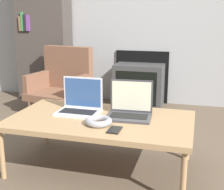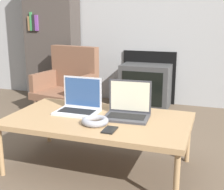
{
  "view_description": "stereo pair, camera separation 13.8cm",
  "coord_description": "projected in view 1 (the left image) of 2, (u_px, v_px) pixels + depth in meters",
  "views": [
    {
      "loc": [
        0.65,
        -1.76,
        1.1
      ],
      "look_at": [
        0.0,
        0.54,
        0.49
      ],
      "focal_mm": 50.0,
      "sensor_mm": 36.0,
      "label": 1
    },
    {
      "loc": [
        0.78,
        -1.72,
        1.1
      ],
      "look_at": [
        0.0,
        0.54,
        0.49
      ],
      "focal_mm": 50.0,
      "sensor_mm": 36.0,
      "label": 2
    }
  ],
  "objects": [
    {
      "name": "ground_plane",
      "position": [
        90.0,
        184.0,
        2.09
      ],
      "size": [
        14.0,
        14.0,
        0.0
      ],
      "primitive_type": "plane",
      "color": "brown"
    },
    {
      "name": "table",
      "position": [
        101.0,
        122.0,
        2.22
      ],
      "size": [
        1.29,
        0.73,
        0.39
      ],
      "color": "#9E7A51",
      "rests_on": "ground_plane"
    },
    {
      "name": "laptop_left",
      "position": [
        80.0,
        104.0,
        2.34
      ],
      "size": [
        0.31,
        0.23,
        0.26
      ],
      "rotation": [
        0.0,
        0.0,
        -0.01
      ],
      "color": "silver",
      "rests_on": "table"
    },
    {
      "name": "laptop_right",
      "position": [
        130.0,
        108.0,
        2.24
      ],
      "size": [
        0.33,
        0.25,
        0.26
      ],
      "rotation": [
        0.0,
        0.0,
        0.06
      ],
      "color": "#38383D",
      "rests_on": "table"
    },
    {
      "name": "headphones",
      "position": [
        99.0,
        121.0,
        2.08
      ],
      "size": [
        0.18,
        0.18,
        0.04
      ],
      "color": "gray",
      "rests_on": "table"
    },
    {
      "name": "phone",
      "position": [
        115.0,
        130.0,
        1.97
      ],
      "size": [
        0.08,
        0.13,
        0.01
      ],
      "color": "black",
      "rests_on": "table"
    },
    {
      "name": "tv",
      "position": [
        139.0,
        85.0,
        3.85
      ],
      "size": [
        0.59,
        0.37,
        0.52
      ],
      "color": "#383838",
      "rests_on": "ground_plane"
    },
    {
      "name": "armchair",
      "position": [
        63.0,
        81.0,
        3.62
      ],
      "size": [
        0.7,
        0.63,
        0.75
      ],
      "rotation": [
        0.0,
        0.0,
        -0.17
      ],
      "color": "brown",
      "rests_on": "ground_plane"
    },
    {
      "name": "bookshelf",
      "position": [
        44.0,
        37.0,
        4.08
      ],
      "size": [
        0.68,
        0.32,
        1.65
      ],
      "color": "#3F3833",
      "rests_on": "ground_plane"
    }
  ]
}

